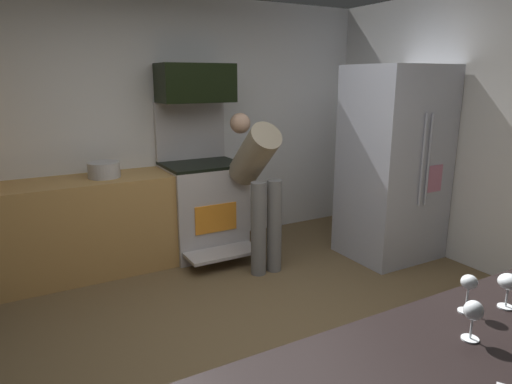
{
  "coord_description": "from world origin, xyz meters",
  "views": [
    {
      "loc": [
        -1.34,
        -2.25,
        1.79
      ],
      "look_at": [
        0.09,
        0.3,
        1.05
      ],
      "focal_mm": 31.66,
      "sensor_mm": 36.0,
      "label": 1
    }
  ],
  "objects_px": {
    "person_cook": "(257,177)",
    "stock_pot": "(104,170)",
    "oven_range": "(203,204)",
    "wine_glass_far": "(469,285)",
    "wine_glass_extra": "(509,283)",
    "wine_glass_mid": "(474,312)",
    "microwave": "(195,83)",
    "refrigerator": "(393,164)"
  },
  "relations": [
    {
      "from": "person_cook",
      "to": "stock_pot",
      "type": "relative_size",
      "value": 5.06
    },
    {
      "from": "oven_range",
      "to": "person_cook",
      "type": "height_order",
      "value": "oven_range"
    },
    {
      "from": "stock_pot",
      "to": "person_cook",
      "type": "bearing_deg",
      "value": -26.81
    },
    {
      "from": "person_cook",
      "to": "wine_glass_far",
      "type": "relative_size",
      "value": 9.39
    },
    {
      "from": "oven_range",
      "to": "stock_pot",
      "type": "xyz_separation_m",
      "value": [
        -0.96,
        0.01,
        0.46
      ]
    },
    {
      "from": "oven_range",
      "to": "wine_glass_extra",
      "type": "xyz_separation_m",
      "value": [
        -0.06,
        -3.28,
        0.49
      ]
    },
    {
      "from": "wine_glass_mid",
      "to": "microwave",
      "type": "bearing_deg",
      "value": 83.67
    },
    {
      "from": "microwave",
      "to": "refrigerator",
      "type": "distance_m",
      "value": 2.13
    },
    {
      "from": "oven_range",
      "to": "wine_glass_far",
      "type": "xyz_separation_m",
      "value": [
        -0.23,
        -3.23,
        0.5
      ]
    },
    {
      "from": "oven_range",
      "to": "microwave",
      "type": "distance_m",
      "value": 1.23
    },
    {
      "from": "wine_glass_far",
      "to": "wine_glass_extra",
      "type": "xyz_separation_m",
      "value": [
        0.17,
        -0.06,
        -0.01
      ]
    },
    {
      "from": "person_cook",
      "to": "wine_glass_far",
      "type": "distance_m",
      "value": 2.66
    },
    {
      "from": "wine_glass_far",
      "to": "wine_glass_extra",
      "type": "height_order",
      "value": "wine_glass_far"
    },
    {
      "from": "person_cook",
      "to": "wine_glass_mid",
      "type": "height_order",
      "value": "person_cook"
    },
    {
      "from": "wine_glass_extra",
      "to": "stock_pot",
      "type": "distance_m",
      "value": 3.41
    },
    {
      "from": "oven_range",
      "to": "wine_glass_mid",
      "type": "xyz_separation_m",
      "value": [
        -0.38,
        -3.36,
        0.49
      ]
    },
    {
      "from": "refrigerator",
      "to": "stock_pot",
      "type": "height_order",
      "value": "refrigerator"
    },
    {
      "from": "wine_glass_extra",
      "to": "wine_glass_far",
      "type": "bearing_deg",
      "value": 161.73
    },
    {
      "from": "wine_glass_extra",
      "to": "wine_glass_mid",
      "type": "bearing_deg",
      "value": -166.51
    },
    {
      "from": "refrigerator",
      "to": "person_cook",
      "type": "relative_size",
      "value": 1.31
    },
    {
      "from": "person_cook",
      "to": "refrigerator",
      "type": "bearing_deg",
      "value": -16.31
    },
    {
      "from": "wine_glass_extra",
      "to": "person_cook",
      "type": "bearing_deg",
      "value": 82.29
    },
    {
      "from": "wine_glass_mid",
      "to": "stock_pot",
      "type": "height_order",
      "value": "wine_glass_mid"
    },
    {
      "from": "microwave",
      "to": "person_cook",
      "type": "bearing_deg",
      "value": -67.21
    },
    {
      "from": "wine_glass_far",
      "to": "stock_pot",
      "type": "height_order",
      "value": "wine_glass_far"
    },
    {
      "from": "microwave",
      "to": "wine_glass_far",
      "type": "bearing_deg",
      "value": -93.92
    },
    {
      "from": "wine_glass_mid",
      "to": "wine_glass_far",
      "type": "height_order",
      "value": "wine_glass_far"
    },
    {
      "from": "wine_glass_mid",
      "to": "wine_glass_extra",
      "type": "distance_m",
      "value": 0.33
    },
    {
      "from": "refrigerator",
      "to": "person_cook",
      "type": "xyz_separation_m",
      "value": [
        -1.34,
        0.39,
        -0.07
      ]
    },
    {
      "from": "refrigerator",
      "to": "stock_pot",
      "type": "bearing_deg",
      "value": 158.42
    },
    {
      "from": "microwave",
      "to": "person_cook",
      "type": "distance_m",
      "value": 1.16
    },
    {
      "from": "microwave",
      "to": "wine_glass_extra",
      "type": "bearing_deg",
      "value": -90.99
    },
    {
      "from": "refrigerator",
      "to": "person_cook",
      "type": "height_order",
      "value": "refrigerator"
    },
    {
      "from": "oven_range",
      "to": "refrigerator",
      "type": "height_order",
      "value": "refrigerator"
    },
    {
      "from": "wine_glass_mid",
      "to": "person_cook",
      "type": "bearing_deg",
      "value": 75.96
    },
    {
      "from": "oven_range",
      "to": "person_cook",
      "type": "xyz_separation_m",
      "value": [
        0.3,
        -0.63,
        0.37
      ]
    },
    {
      "from": "wine_glass_extra",
      "to": "oven_range",
      "type": "bearing_deg",
      "value": 88.98
    },
    {
      "from": "wine_glass_mid",
      "to": "wine_glass_extra",
      "type": "relative_size",
      "value": 1.03
    },
    {
      "from": "microwave",
      "to": "stock_pot",
      "type": "distance_m",
      "value": 1.23
    },
    {
      "from": "person_cook",
      "to": "wine_glass_far",
      "type": "height_order",
      "value": "person_cook"
    },
    {
      "from": "wine_glass_mid",
      "to": "wine_glass_far",
      "type": "bearing_deg",
      "value": 40.69
    },
    {
      "from": "oven_range",
      "to": "microwave",
      "type": "xyz_separation_m",
      "value": [
        0.0,
        0.09,
        1.23
      ]
    }
  ]
}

